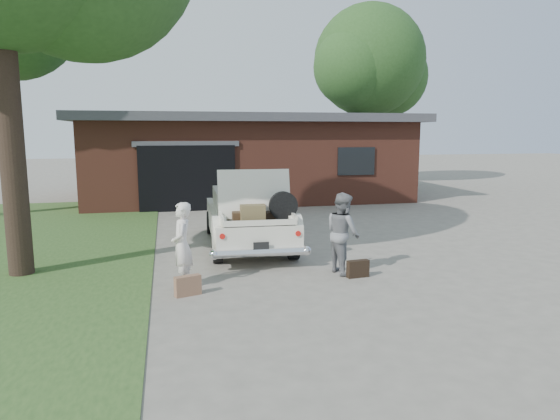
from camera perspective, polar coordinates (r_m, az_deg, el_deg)
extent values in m
plane|color=gray|center=(9.60, 0.80, -7.05)|extent=(90.00, 90.00, 0.00)
cube|color=#2D4C1E|center=(12.69, -27.76, -4.09)|extent=(6.00, 16.00, 0.02)
cube|color=brown|center=(20.74, -4.03, 5.74)|extent=(12.00, 7.00, 3.00)
cube|color=#4C4C51|center=(20.72, -4.08, 10.30)|extent=(12.80, 7.80, 0.30)
cube|color=black|center=(17.10, -10.54, 3.59)|extent=(3.20, 0.30, 2.20)
cube|color=#4C4C51|center=(16.96, -10.64, 7.44)|extent=(3.50, 0.12, 0.18)
cube|color=black|center=(18.24, 8.69, 5.54)|extent=(1.40, 0.08, 1.00)
cylinder|color=#38281E|center=(10.25, -28.50, 8.60)|extent=(0.44, 0.44, 5.54)
sphere|color=#2F5724|center=(18.63, -28.65, 19.40)|extent=(4.25, 4.25, 4.25)
cylinder|color=#38281E|center=(26.16, 9.94, 8.41)|extent=(0.44, 0.44, 4.94)
sphere|color=#2F5724|center=(26.40, 10.16, 16.48)|extent=(5.51, 5.51, 5.51)
sphere|color=#2F5724|center=(27.32, 12.13, 14.67)|extent=(4.14, 4.14, 4.14)
sphere|color=#2F5724|center=(25.31, 8.38, 15.85)|extent=(3.86, 3.86, 3.86)
cube|color=silver|center=(11.73, -3.78, -1.33)|extent=(1.88, 4.52, 0.58)
cube|color=#B2AD9C|center=(11.92, -3.96, 1.32)|extent=(1.54, 1.84, 0.46)
cube|color=black|center=(12.75, -4.39, 1.74)|extent=(1.38, 0.13, 0.39)
cube|color=black|center=(11.08, -3.46, 0.66)|extent=(1.38, 0.13, 0.39)
cylinder|color=black|center=(10.24, -7.15, -4.39)|extent=(0.22, 0.60, 0.59)
cylinder|color=black|center=(10.44, 1.50, -4.07)|extent=(0.22, 0.60, 0.59)
cylinder|color=black|center=(13.21, -7.92, -1.40)|extent=(0.22, 0.60, 0.59)
cylinder|color=black|center=(13.36, -1.18, -1.20)|extent=(0.22, 0.60, 0.59)
cylinder|color=silver|center=(9.57, -2.17, -4.89)|extent=(1.83, 0.24, 0.16)
cylinder|color=#A5140F|center=(9.48, -6.62, -2.98)|extent=(0.11, 0.09, 0.11)
cylinder|color=#A5140F|center=(9.68, 2.05, -2.67)|extent=(0.11, 0.09, 0.11)
cube|color=black|center=(9.52, -2.16, -4.13)|extent=(0.30, 0.03, 0.15)
cube|color=black|center=(10.02, -2.67, -1.29)|extent=(1.42, 1.04, 0.04)
cube|color=silver|center=(9.94, -6.75, -0.91)|extent=(0.10, 0.98, 0.16)
cube|color=silver|center=(10.13, 1.33, -0.67)|extent=(0.10, 0.98, 0.16)
cube|color=silver|center=(9.54, -2.27, -1.49)|extent=(1.43, 0.11, 0.11)
cube|color=silver|center=(10.29, -2.95, 1.85)|extent=(1.51, 0.38, 1.00)
cube|color=#46301E|center=(10.08, -4.03, -0.66)|extent=(0.52, 0.35, 0.16)
cube|color=olive|center=(9.87, -3.15, -0.38)|extent=(0.49, 0.33, 0.33)
cube|color=black|center=(10.12, -1.89, -0.66)|extent=(0.49, 0.33, 0.15)
cube|color=#8C6047|center=(10.21, -2.84, 0.30)|extent=(0.40, 0.27, 0.14)
cylinder|color=black|center=(10.02, 0.37, 0.49)|extent=(0.58, 0.17, 0.58)
imported|color=white|center=(8.67, -11.15, -3.96)|extent=(0.37, 0.55, 1.47)
imported|color=gray|center=(9.45, 7.21, -2.61)|extent=(0.69, 0.83, 1.53)
cube|color=#93654A|center=(8.33, -10.49, -8.50)|extent=(0.45, 0.26, 0.33)
cube|color=black|center=(9.30, 8.89, -6.65)|extent=(0.42, 0.18, 0.32)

